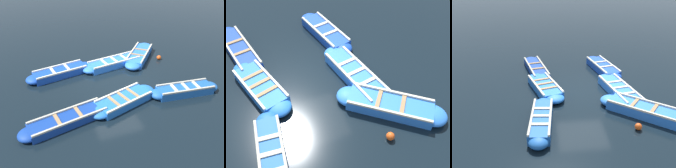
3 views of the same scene
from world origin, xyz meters
TOP-DOWN VIEW (x-y plane):
  - ground_plane at (0.00, 0.00)m, footprint 120.00×120.00m
  - boat_mid_row at (2.28, 2.04)m, footprint 3.06×3.43m
  - boat_inner_gap at (-0.28, -1.79)m, footprint 3.46×1.85m
  - boat_tucked at (2.62, -2.02)m, footprint 3.35×1.01m
  - boat_end_of_row at (-2.70, -2.19)m, footprint 3.86×1.55m
  - boat_stern_in at (0.52, 1.60)m, footprint 3.90×1.50m
  - boat_bow_out at (-2.48, 1.52)m, footprint 3.60×1.51m
  - buoy_orange_near at (3.29, 1.47)m, footprint 0.26×0.26m

SIDE VIEW (x-z plane):
  - ground_plane at x=0.00m, z-range 0.00..0.00m
  - buoy_orange_near at x=3.29m, z-range 0.00..0.26m
  - boat_end_of_row at x=-2.70m, z-range -0.03..0.36m
  - boat_inner_gap at x=-0.28m, z-range -0.03..0.38m
  - boat_bow_out at x=-2.48m, z-range -0.03..0.40m
  - boat_stern_in at x=0.52m, z-range -0.03..0.40m
  - boat_mid_row at x=2.28m, z-range -0.03..0.41m
  - boat_tucked at x=2.62m, z-range -0.03..0.41m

